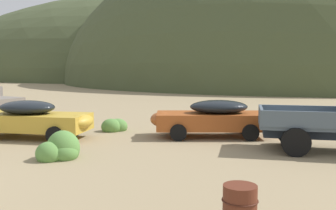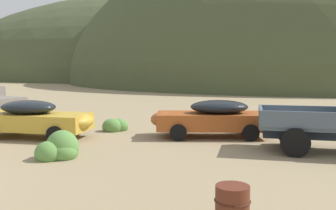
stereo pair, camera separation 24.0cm
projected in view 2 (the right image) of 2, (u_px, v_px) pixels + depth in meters
The scene contains 6 objects.
hill_far_left at pixel (146, 79), 88.70m from camera, with size 108.90×56.62×38.13m, color #424C2D.
hill_far_right at pixel (283, 83), 66.98m from camera, with size 76.54×64.28×47.48m, color #424C2D.
car_faded_yellow at pixel (38, 118), 15.83m from camera, with size 4.98×2.46×1.57m.
car_oxide_orange at pixel (209, 118), 16.01m from camera, with size 5.20×3.11×1.57m.
bush_front_right at pixel (115, 127), 17.60m from camera, with size 1.12×1.11×0.75m.
bush_front_left at pixel (59, 150), 12.38m from camera, with size 1.25×1.32×1.16m.
Camera 2 is at (9.86, -5.78, 3.00)m, focal length 40.65 mm.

